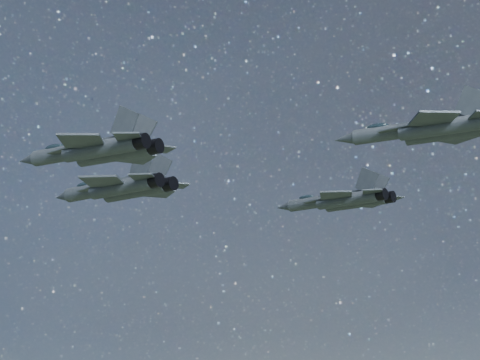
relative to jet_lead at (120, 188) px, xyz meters
The scene contains 4 objects.
jet_lead is the anchor object (origin of this frame).
jet_left 26.98m from the jet_lead, 42.13° to the left, with size 17.23×12.10×4.35m.
jet_right 27.68m from the jet_lead, 51.69° to the right, with size 15.54×11.01×3.94m.
jet_slot 39.48m from the jet_lead, ahead, with size 15.96×11.24×4.03m.
Camera 1 is at (39.70, -63.62, 138.19)m, focal length 60.00 mm.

